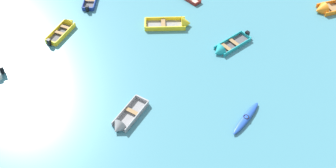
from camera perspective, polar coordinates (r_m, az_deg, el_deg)
rowboat_yellow_midfield_right at (r=34.92m, az=-15.54°, el=8.40°), size 2.36×3.61×1.07m
rowboat_grey_back_row_left at (r=26.72m, az=-6.84°, el=-5.82°), size 2.70×3.58×1.09m
kayak_blue_midfield_left at (r=27.35m, az=11.94°, el=-5.16°), size 2.51×3.19×0.33m
rowboat_turquoise_near_right at (r=32.02m, az=8.74°, el=5.46°), size 3.65×3.32×1.12m
rowboat_orange_far_left at (r=38.96m, az=23.50°, el=10.63°), size 4.89×2.91×1.41m
rowboat_yellow_distant_center at (r=34.08m, az=1.46°, el=9.28°), size 4.25×1.65×1.32m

